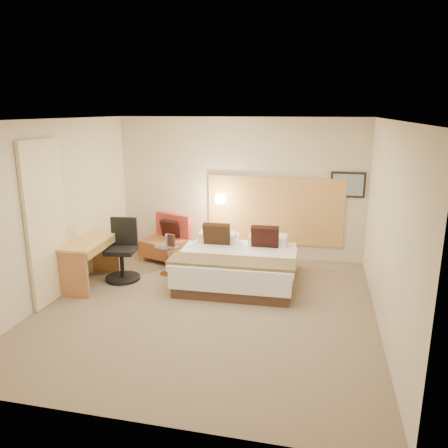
% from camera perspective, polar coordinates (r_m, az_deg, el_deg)
% --- Properties ---
extents(floor, '(4.80, 5.00, 0.02)m').
position_cam_1_polar(floor, '(6.55, -2.21, -10.95)').
color(floor, '#816E56').
rests_on(floor, ground).
extents(ceiling, '(4.80, 5.00, 0.02)m').
position_cam_1_polar(ceiling, '(5.91, -2.48, 13.56)').
color(ceiling, silver).
rests_on(ceiling, floor).
extents(wall_back, '(4.80, 0.02, 2.70)m').
position_cam_1_polar(wall_back, '(8.49, 2.02, 4.68)').
color(wall_back, beige).
rests_on(wall_back, floor).
extents(wall_front, '(4.80, 0.02, 2.70)m').
position_cam_1_polar(wall_front, '(3.84, -12.08, -8.26)').
color(wall_front, beige).
rests_on(wall_front, floor).
extents(wall_left, '(0.02, 5.00, 2.70)m').
position_cam_1_polar(wall_left, '(7.09, -21.53, 1.65)').
color(wall_left, beige).
rests_on(wall_left, floor).
extents(wall_right, '(0.02, 5.00, 2.70)m').
position_cam_1_polar(wall_right, '(5.96, 20.67, -0.60)').
color(wall_right, beige).
rests_on(wall_right, floor).
extents(headboard_panel, '(2.60, 0.04, 1.30)m').
position_cam_1_polar(headboard_panel, '(8.43, 6.63, 1.75)').
color(headboard_panel, tan).
rests_on(headboard_panel, wall_back).
extents(art_frame, '(0.62, 0.03, 0.47)m').
position_cam_1_polar(art_frame, '(8.31, 15.87, 4.96)').
color(art_frame, black).
rests_on(art_frame, wall_back).
extents(art_canvas, '(0.54, 0.01, 0.39)m').
position_cam_1_polar(art_canvas, '(8.29, 15.88, 4.94)').
color(art_canvas, gray).
rests_on(art_canvas, wall_back).
extents(lamp_arm, '(0.02, 0.12, 0.02)m').
position_cam_1_polar(lamp_arm, '(8.51, -0.42, 3.34)').
color(lamp_arm, silver).
rests_on(lamp_arm, wall_back).
extents(lamp_shade, '(0.15, 0.15, 0.15)m').
position_cam_1_polar(lamp_shade, '(8.45, -0.51, 3.26)').
color(lamp_shade, '#FFEDC6').
rests_on(lamp_shade, wall_back).
extents(curtain, '(0.06, 0.90, 2.42)m').
position_cam_1_polar(curtain, '(6.89, -22.22, 0.11)').
color(curtain, beige).
rests_on(curtain, wall_left).
extents(bottle_a, '(0.07, 0.07, 0.19)m').
position_cam_1_polar(bottle_a, '(7.69, -7.49, -2.02)').
color(bottle_a, '#8FA8DD').
rests_on(bottle_a, side_table).
extents(menu_folder, '(0.13, 0.08, 0.21)m').
position_cam_1_polar(menu_folder, '(7.60, -6.90, -2.11)').
color(menu_folder, '#3E1E19').
rests_on(menu_folder, side_table).
extents(bed, '(1.98, 1.92, 0.94)m').
position_cam_1_polar(bed, '(7.40, 1.86, -5.22)').
color(bed, '#422B21').
rests_on(bed, floor).
extents(lounge_chair, '(0.99, 0.92, 0.85)m').
position_cam_1_polar(lounge_chair, '(8.57, -7.46, -2.30)').
color(lounge_chair, tan).
rests_on(lounge_chair, floor).
extents(side_table, '(0.60, 0.60, 0.53)m').
position_cam_1_polar(side_table, '(7.75, -7.24, -4.45)').
color(side_table, silver).
rests_on(side_table, floor).
extents(desk, '(0.62, 1.26, 0.77)m').
position_cam_1_polar(desk, '(7.52, -17.07, -3.12)').
color(desk, tan).
rests_on(desk, floor).
extents(desk_chair, '(0.66, 0.66, 1.04)m').
position_cam_1_polar(desk_chair, '(7.65, -13.11, -3.95)').
color(desk_chair, black).
rests_on(desk_chair, floor).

